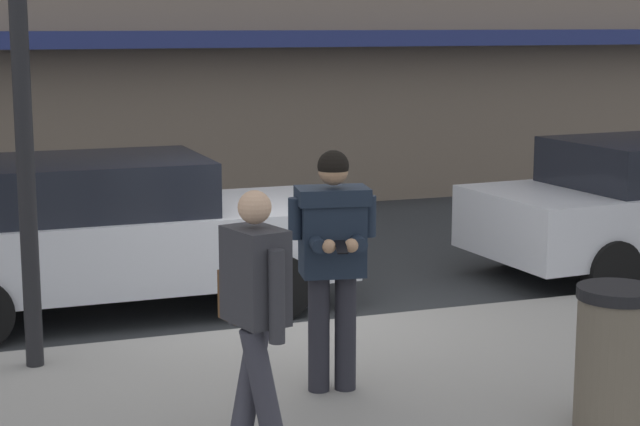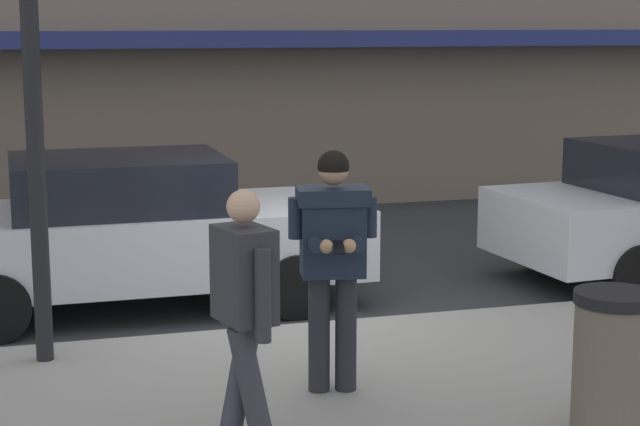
% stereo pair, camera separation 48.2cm
% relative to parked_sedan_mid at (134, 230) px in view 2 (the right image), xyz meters
% --- Properties ---
extents(ground_plane, '(80.00, 80.00, 0.00)m').
position_rel_parked_sedan_mid_xyz_m(ground_plane, '(1.39, -1.30, -0.79)').
color(ground_plane, '#2B2D30').
extents(sidewalk, '(32.00, 5.30, 0.14)m').
position_rel_parked_sedan_mid_xyz_m(sidewalk, '(2.39, -4.15, -0.72)').
color(sidewalk, gray).
rests_on(sidewalk, ground).
extents(curb_paint_line, '(28.00, 0.12, 0.01)m').
position_rel_parked_sedan_mid_xyz_m(curb_paint_line, '(2.39, -1.25, -0.79)').
color(curb_paint_line, silver).
rests_on(curb_paint_line, ground).
extents(parked_sedan_mid, '(4.51, 1.95, 1.54)m').
position_rel_parked_sedan_mid_xyz_m(parked_sedan_mid, '(0.00, 0.00, 0.00)').
color(parked_sedan_mid, silver).
rests_on(parked_sedan_mid, ground).
extents(man_texting_on_phone, '(0.64, 0.62, 1.81)m').
position_rel_parked_sedan_mid_xyz_m(man_texting_on_phone, '(1.08, -3.31, 0.46)').
color(man_texting_on_phone, '#23232B').
rests_on(man_texting_on_phone, sidewalk).
extents(pedestrian_with_bag, '(0.40, 0.72, 1.70)m').
position_rel_parked_sedan_mid_xyz_m(pedestrian_with_bag, '(0.21, -4.22, 0.32)').
color(pedestrian_with_bag, '#33333D').
rests_on(pedestrian_with_bag, sidewalk).
extents(trash_bin, '(0.55, 0.55, 0.98)m').
position_rel_parked_sedan_mid_xyz_m(trash_bin, '(2.60, -4.65, -0.16)').
color(trash_bin, '#665B4C').
rests_on(trash_bin, sidewalk).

